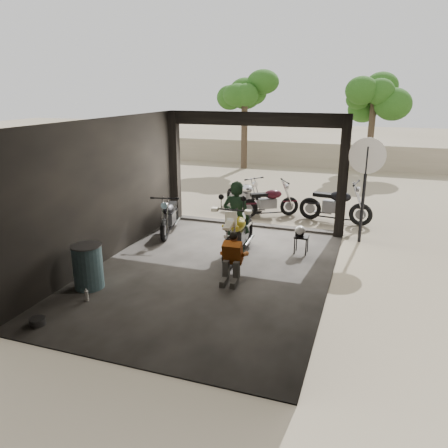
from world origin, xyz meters
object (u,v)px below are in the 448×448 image
Objects in this scene: mechanic at (231,260)px; rider at (236,218)px; main_bike at (239,230)px; outside_bike_b at (269,199)px; stool at (301,239)px; helmet at (300,231)px; sign_post at (366,172)px; outside_bike_c at (335,202)px; left_bike at (169,213)px; oil_drum at (88,267)px; outside_bike_a at (244,192)px.

rider is at bearing 100.29° from mechanic.
outside_bike_b is at bearing 90.28° from main_bike.
rider is 1.67m from mechanic.
rider is at bearing -160.35° from stool.
rider is (-0.12, 0.18, 0.22)m from main_bike.
stool is at bearing 59.24° from mechanic.
helmet is at bearing 176.33° from outside_bike_b.
sign_post reaches higher than rider.
main_bike is 2.04× the size of mechanic.
mechanic is at bearing 170.15° from outside_bike_c.
left_bike is at bearing 178.14° from sign_post.
outside_bike_c is 1.88× the size of mechanic.
main_bike is 1.49m from helmet.
outside_bike_b is 0.62× the size of sign_post.
stool is at bearing -146.62° from sign_post.
main_bike reaches higher than oil_drum.
oil_drum is at bearing 153.57° from outside_bike_c.
outside_bike_a is 4.22m from stool.
mechanic is 2.20× the size of stool.
oil_drum is (-3.60, -3.28, -0.12)m from helmet.
stool is at bearing 177.79° from outside_bike_c.
left_bike is 5.18m from sign_post.
main_bike is 1.55m from stool.
outside_bike_a is 6.23× the size of helmet.
oil_drum is (-4.14, -6.14, -0.18)m from outside_bike_c.
outside_bike_c is at bearing -65.29° from outside_bike_a.
mechanic is at bearing 103.84° from rider.
oil_drum is at bearing -124.37° from helmet.
stool is at bearing 25.64° from main_bike.
mechanic is at bearing -116.94° from stool.
outside_bike_b is 3.66× the size of stool.
outside_bike_b is 3.20m from stool.
outside_bike_b reaches higher than helmet.
stool is 1.70× the size of helmet.
rider is at bearing -145.63° from helmet.
outside_bike_a is at bearing 27.54° from outside_bike_b.
outside_bike_a is 5.71m from mechanic.
main_bike is at bearing -129.62° from outside_bike_a.
mechanic is (0.41, -4.93, -0.06)m from outside_bike_b.
outside_bike_c is at bearing 104.12° from sign_post.
helmet is (1.30, 0.72, -0.10)m from main_bike.
helmet is (1.02, 2.12, 0.07)m from mechanic.
outside_bike_c is at bearing 68.73° from mechanic.
stool is (1.35, 0.70, -0.30)m from main_bike.
helmet is 4.88m from oil_drum.
outside_bike_c is at bearing 17.10° from left_bike.
sign_post is (2.35, 3.45, 1.33)m from mechanic.
outside_bike_b reaches higher than stool.
helmet is (1.42, 0.55, -0.32)m from rider.
outside_bike_c reaches higher than left_bike.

